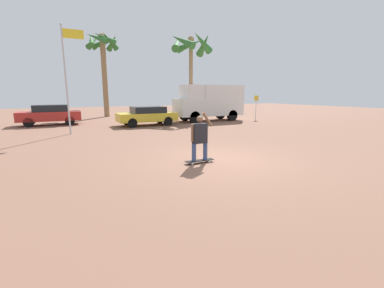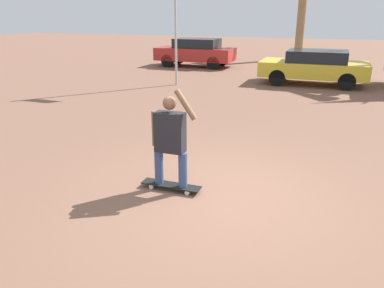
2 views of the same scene
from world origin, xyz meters
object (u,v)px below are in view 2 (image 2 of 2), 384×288
Objects in this scene: skateboard at (171,185)px; parked_car_yellow at (314,66)px; parked_car_red at (196,52)px; person_skateboarder at (170,137)px.

parked_car_yellow reaches higher than skateboard.
parked_car_yellow is (1.51, 10.66, 0.64)m from skateboard.
parked_car_red reaches higher than parked_car_yellow.
person_skateboarder reaches higher than skateboard.
skateboard is at bearing -98.05° from parked_car_yellow.
parked_car_yellow is at bearing -28.11° from parked_car_red.
skateboard is 14.75m from parked_car_red.
person_skateboarder is 14.73m from parked_car_red.
person_skateboarder is 0.39× the size of parked_car_red.
skateboard is 0.83m from person_skateboarder.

